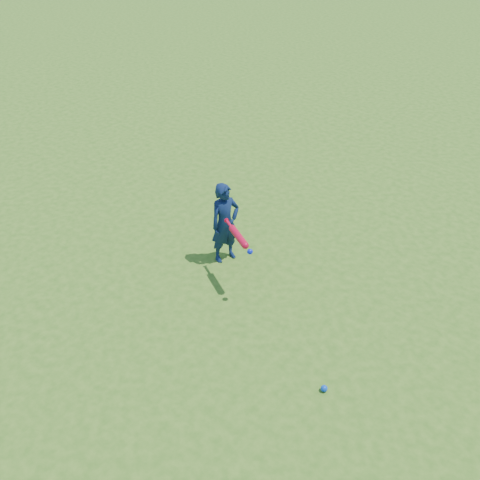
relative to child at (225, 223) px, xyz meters
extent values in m
plane|color=#366518|center=(-0.14, 0.07, -0.58)|extent=(80.00, 80.00, 0.00)
imported|color=#0D1C3F|center=(0.00, 0.00, 0.00)|extent=(0.39, 0.48, 1.15)
sphere|color=blue|center=(2.29, -1.07, -0.54)|extent=(0.07, 0.07, 0.07)
cylinder|color=red|center=(0.14, -0.12, 0.16)|extent=(0.04, 0.06, 0.06)
cylinder|color=red|center=(0.22, -0.17, 0.16)|extent=(0.19, 0.12, 0.04)
cylinder|color=red|center=(0.48, -0.30, 0.16)|extent=(0.41, 0.26, 0.09)
sphere|color=red|center=(0.67, -0.39, 0.16)|extent=(0.09, 0.09, 0.09)
sphere|color=#0C1CCE|center=(0.79, -0.45, 0.16)|extent=(0.07, 0.07, 0.07)
camera|label=1|loc=(3.95, -4.41, 3.91)|focal=40.00mm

